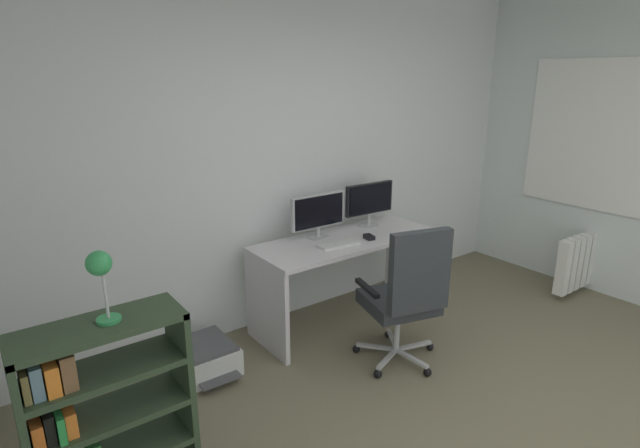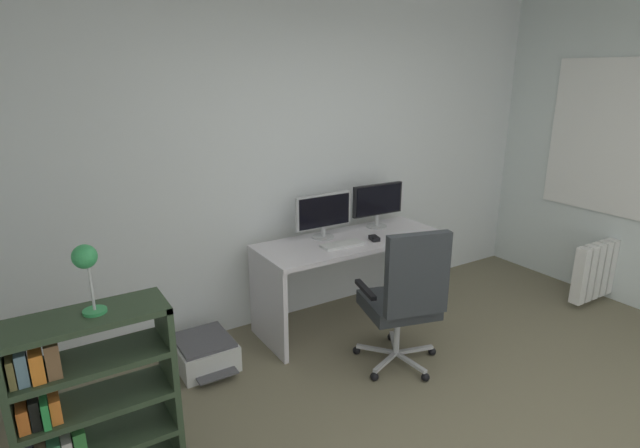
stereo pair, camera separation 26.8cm
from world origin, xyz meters
name	(u,v)px [view 1 (the left image)]	position (x,y,z in m)	size (l,w,h in m)	color
wall_back	(289,157)	(0.00, 2.35, 1.38)	(5.17, 0.10, 2.76)	silver
window_pane	(609,137)	(2.58, 0.99, 1.49)	(0.01, 1.44, 1.29)	white
window_frame	(609,137)	(2.57, 0.99, 1.49)	(0.02, 1.52, 1.37)	white
desk	(346,260)	(0.24, 1.89, 0.56)	(1.58, 0.61, 0.75)	silver
monitor_main	(318,213)	(0.06, 2.03, 0.96)	(0.50, 0.18, 0.36)	#B2B5B7
monitor_secondary	(369,201)	(0.62, 2.03, 0.98)	(0.49, 0.18, 0.38)	#B2B5B7
keyboard	(339,244)	(0.08, 1.78, 0.76)	(0.34, 0.13, 0.02)	silver
computer_mouse	(369,237)	(0.37, 1.75, 0.77)	(0.06, 0.10, 0.03)	black
office_chair	(407,293)	(0.14, 1.10, 0.58)	(0.63, 0.61, 1.07)	#B7BABC
bookshelf	(95,424)	(-1.92, 1.13, 0.45)	(0.76, 0.30, 0.96)	#30432C
desk_lamp	(100,271)	(-1.80, 1.13, 1.21)	(0.12, 0.11, 0.34)	green
printer	(204,357)	(-1.04, 1.90, 0.11)	(0.40, 0.53, 0.21)	silver
radiator	(584,259)	(2.49, 0.99, 0.32)	(0.86, 0.10, 0.52)	white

